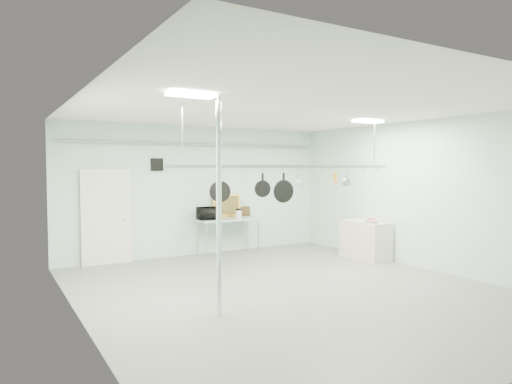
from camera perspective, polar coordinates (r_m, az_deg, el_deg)
floor at (r=8.31m, az=4.35°, el=-12.16°), size 8.00×8.00×0.00m
ceiling at (r=8.08m, az=4.44°, el=10.24°), size 7.00×8.00×0.02m
back_wall at (r=11.52m, az=-7.08°, el=0.17°), size 7.00×0.02×3.20m
right_wall at (r=10.43m, az=20.29°, el=-0.30°), size 0.02×8.00×3.20m
door at (r=10.81m, az=-18.21°, el=-3.08°), size 1.10×0.10×2.20m
wall_vent at (r=11.10m, az=-12.28°, el=3.37°), size 0.30×0.04×0.30m
conduit_pipe at (r=11.44m, az=-6.93°, el=5.91°), size 6.60×0.07×0.07m
chrome_pole at (r=6.65m, az=-4.66°, el=-1.94°), size 0.08×0.08×3.20m
prep_table at (r=11.49m, az=-3.52°, el=-3.66°), size 1.60×0.70×0.91m
side_cabinet at (r=11.25m, az=13.50°, el=-5.86°), size 0.60×1.20×0.90m
pot_rack at (r=8.37m, az=4.35°, el=3.40°), size 4.80×0.06×1.00m
light_panel_left at (r=6.32m, az=-8.08°, el=11.96°), size 0.65×0.30×0.05m
light_panel_right at (r=10.06m, az=13.80°, el=8.57°), size 0.65×0.30×0.05m
microwave at (r=11.26m, az=-5.90°, el=-2.66°), size 0.59×0.44×0.30m
coffee_canister at (r=11.64m, az=-2.19°, el=-2.75°), size 0.18×0.18×0.19m
painting_large at (r=11.78m, az=-3.66°, el=-1.73°), size 0.78×0.16×0.58m
painting_small at (r=12.04m, az=-1.42°, el=-2.41°), size 0.30×0.09×0.25m
fruit_bowl at (r=10.91m, az=14.22°, el=-3.53°), size 0.41×0.41×0.09m
skillet_left at (r=7.65m, az=-4.52°, el=0.54°), size 0.35×0.17×0.48m
skillet_mid at (r=8.05m, az=0.83°, el=0.96°), size 0.30×0.12×0.40m
skillet_right at (r=8.29m, az=3.47°, el=0.49°), size 0.42×0.08×0.55m
whisk at (r=8.47m, az=5.22°, el=1.19°), size 0.25×0.25×0.36m
grater at (r=9.03m, az=9.89°, el=1.77°), size 0.08×0.04×0.20m
saucepan at (r=9.22m, az=11.22°, el=1.57°), size 0.16×0.09×0.28m
fruit_cluster at (r=10.90m, az=14.23°, el=-3.32°), size 0.24×0.24×0.09m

